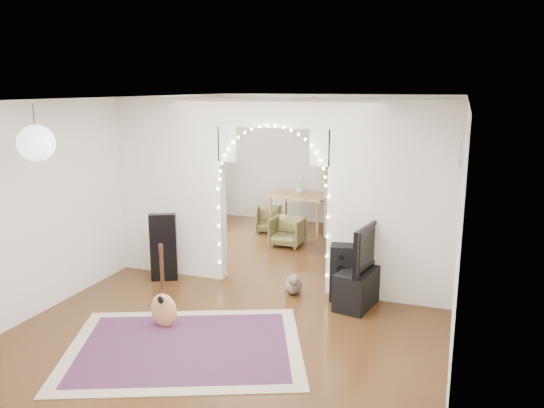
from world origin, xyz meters
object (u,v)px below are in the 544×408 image
(acoustic_guitar, at_px, (163,297))
(dining_chair_left, at_px, (269,219))
(floor_speaker, at_px, (341,273))
(dining_chair_right, at_px, (287,232))
(media_console, at_px, (361,285))
(bookcase, at_px, (371,196))
(dining_table, at_px, (301,197))

(acoustic_guitar, relative_size, dining_chair_left, 1.62)
(floor_speaker, relative_size, dining_chair_right, 1.35)
(media_console, xyz_separation_m, dining_chair_right, (-1.75, 2.17, 0.01))
(bookcase, distance_m, dining_table, 1.46)
(media_console, height_order, bookcase, bookcase)
(floor_speaker, distance_m, dining_table, 3.63)
(acoustic_guitar, bearing_deg, floor_speaker, 61.07)
(floor_speaker, bearing_deg, dining_chair_right, 115.25)
(acoustic_guitar, bearing_deg, dining_chair_left, 114.52)
(bookcase, xyz_separation_m, dining_table, (-1.43, 0.23, -0.18))
(media_console, height_order, dining_table, dining_table)
(floor_speaker, height_order, dining_chair_right, floor_speaker)
(dining_chair_left, bearing_deg, media_console, -70.30)
(acoustic_guitar, bearing_deg, bookcase, 90.39)
(acoustic_guitar, height_order, media_console, acoustic_guitar)
(dining_table, distance_m, dining_chair_left, 0.77)
(dining_chair_left, xyz_separation_m, dining_chair_right, (0.64, -0.79, 0.01))
(bookcase, bearing_deg, dining_chair_left, -174.91)
(acoustic_guitar, xyz_separation_m, floor_speaker, (1.83, 1.55, 0.00))
(media_console, xyz_separation_m, dining_chair_left, (-2.38, 2.96, -0.00))
(media_console, distance_m, dining_chair_left, 3.80)
(acoustic_guitar, distance_m, dining_chair_right, 3.74)
(dining_table, xyz_separation_m, dining_chair_right, (0.07, -1.09, -0.42))
(dining_table, bearing_deg, bookcase, 1.01)
(media_console, xyz_separation_m, dining_table, (-1.81, 3.26, 0.43))
(bookcase, xyz_separation_m, dining_chair_right, (-1.36, -0.86, -0.60))
(floor_speaker, distance_m, media_console, 0.30)
(acoustic_guitar, relative_size, bookcase, 0.52)
(bookcase, bearing_deg, dining_table, 174.06)
(media_console, bearing_deg, dining_table, 130.05)
(dining_chair_left, bearing_deg, dining_table, 8.55)
(media_console, distance_m, dining_table, 3.76)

